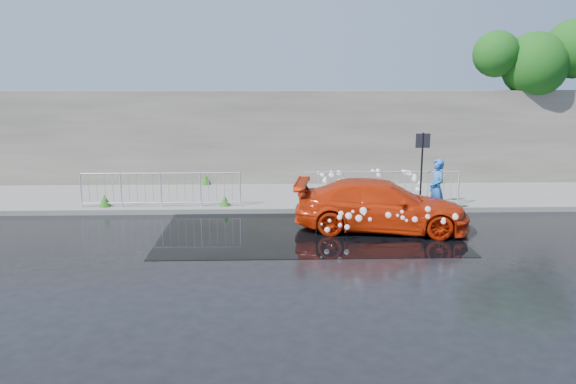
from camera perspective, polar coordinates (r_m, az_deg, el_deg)
name	(u,v)px	position (r m, az deg, el deg)	size (l,w,h in m)	color
ground	(291,241)	(14.75, 0.32, -5.00)	(90.00, 90.00, 0.00)	black
pavement	(286,197)	(19.57, -0.20, -0.47)	(30.00, 4.00, 0.15)	#62625D
curb	(288,210)	(17.62, -0.03, -1.88)	(30.00, 0.25, 0.16)	#62625D
retaining_wall	(284,137)	(21.43, -0.36, 5.58)	(30.00, 0.60, 3.50)	#535046
puddle	(308,230)	(15.73, 2.01, -3.89)	(8.00, 5.00, 0.01)	black
sign_post	(422,157)	(18.01, 13.46, 3.43)	(0.45, 0.06, 2.50)	black
tree	(542,58)	(23.84, 24.43, 12.25)	(5.00, 2.48, 6.32)	#332114
railing_left	(161,188)	(18.15, -12.79, 0.35)	(5.05, 0.05, 1.10)	silver
railing_right	(381,187)	(18.15, 9.45, 0.49)	(5.05, 0.05, 1.10)	silver
weeds	(276,193)	(18.92, -1.25, -0.10)	(12.17, 3.93, 0.44)	#174211
water_spray	(376,195)	(16.82, 8.89, -0.33)	(3.54, 5.74, 1.03)	white
red_car	(381,205)	(15.84, 9.44, -1.35)	(1.95, 4.79, 1.39)	#BB2507
person	(437,188)	(17.52, 14.86, 0.36)	(0.65, 0.43, 1.79)	blue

